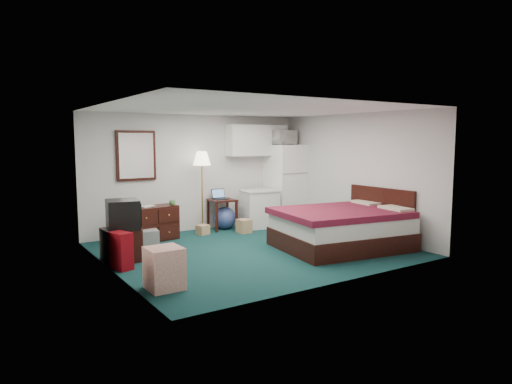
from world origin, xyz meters
TOP-DOWN VIEW (x-y plane):
  - floor at (0.00, 0.00)m, footprint 5.00×4.50m
  - ceiling at (0.00, 0.00)m, footprint 5.00×4.50m
  - walls at (0.00, 0.00)m, footprint 5.01×4.51m
  - mirror at (-1.35, 2.22)m, footprint 0.80×0.06m
  - upper_cabinets at (1.45, 2.08)m, footprint 1.50×0.35m
  - headboard at (2.46, -0.77)m, footprint 0.06×1.56m
  - dresser at (-1.25, 1.70)m, footprint 1.05×0.60m
  - floor_lamp at (-0.05, 1.91)m, footprint 0.47×0.47m
  - desk at (0.44, 1.93)m, footprint 0.58×0.58m
  - exercise_ball at (0.52, 1.96)m, footprint 0.60×0.60m
  - kitchen_counter at (1.27, 1.69)m, footprint 0.81×0.65m
  - fridge at (2.13, 1.88)m, footprint 0.77×0.77m
  - bed at (1.42, -0.77)m, footprint 2.43×2.02m
  - tv_stand at (-2.21, 0.54)m, footprint 0.54×0.59m
  - suitcase at (-2.35, 0.05)m, footprint 0.32×0.40m
  - retail_box at (-2.15, -1.18)m, footprint 0.45×0.45m
  - file_bin at (-1.50, 1.32)m, footprint 0.47×0.38m
  - cardboard_box_a at (-0.16, 1.68)m, footprint 0.29×0.26m
  - cardboard_box_b at (0.66, 1.36)m, footprint 0.25×0.30m
  - laptop at (0.41, 1.93)m, footprint 0.32×0.26m
  - crt_tv at (-2.17, 0.52)m, footprint 0.59×0.62m
  - microwave at (2.05, 1.89)m, footprint 0.66×0.44m
  - book_a at (-1.45, 1.66)m, footprint 0.15×0.05m
  - book_b at (-1.34, 1.73)m, footprint 0.15×0.02m
  - mug at (-0.84, 1.63)m, footprint 0.13×0.11m

SIDE VIEW (x-z plane):
  - floor at x=0.00m, z-range -0.01..0.01m
  - cardboard_box_a at x=-0.16m, z-range 0.00..0.20m
  - cardboard_box_b at x=0.66m, z-range 0.00..0.29m
  - file_bin at x=-1.50m, z-range 0.00..0.30m
  - exercise_ball at x=0.52m, z-range 0.00..0.49m
  - tv_stand at x=-2.21m, z-range 0.00..0.53m
  - retail_box at x=-2.15m, z-range 0.00..0.56m
  - suitcase at x=-2.35m, z-range 0.00..0.57m
  - desk at x=0.44m, z-range 0.00..0.67m
  - dresser at x=-1.25m, z-range 0.00..0.68m
  - bed at x=1.42m, z-range 0.00..0.70m
  - kitchen_counter at x=1.27m, z-range 0.00..0.82m
  - headboard at x=2.46m, z-range 0.05..1.05m
  - mug at x=-0.84m, z-range 0.68..0.80m
  - crt_tv at x=-2.17m, z-range 0.53..1.00m
  - book_b at x=-1.34m, z-range 0.68..0.88m
  - book_a at x=-1.45m, z-range 0.68..0.88m
  - laptop at x=0.41m, z-range 0.67..0.89m
  - floor_lamp at x=-0.05m, z-range 0.00..1.72m
  - fridge at x=2.13m, z-range 0.00..1.85m
  - walls at x=0.00m, z-range 0.00..2.50m
  - mirror at x=-1.35m, z-range 1.15..2.15m
  - upper_cabinets at x=1.45m, z-range 1.60..2.30m
  - microwave at x=2.05m, z-range 1.85..2.26m
  - ceiling at x=0.00m, z-range 2.50..2.50m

